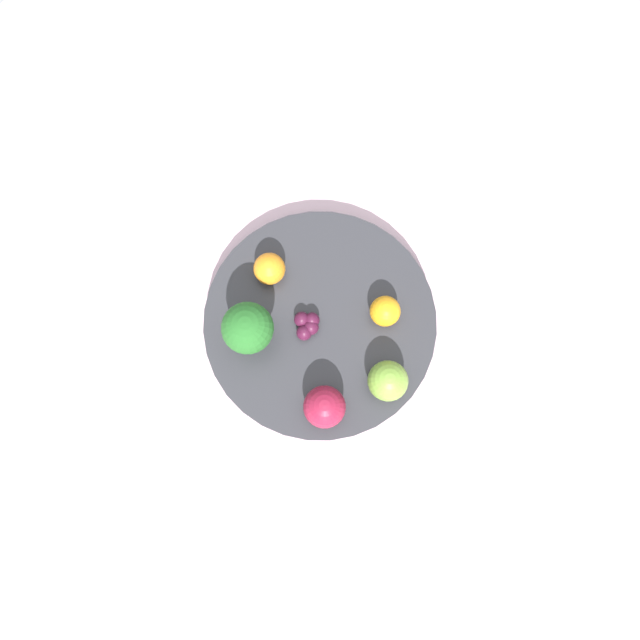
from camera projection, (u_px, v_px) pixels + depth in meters
name	position (u px, v px, depth m)	size (l,w,h in m)	color
ground_plane	(320.00, 329.00, 0.75)	(6.00, 6.00, 0.00)	gray
table_surface	(320.00, 327.00, 0.74)	(1.20, 1.20, 0.02)	silver
bowl	(320.00, 324.00, 0.72)	(0.27, 0.27, 0.03)	#2D2D33
broccoli	(248.00, 328.00, 0.66)	(0.06, 0.06, 0.08)	#99C17A
apple_red	(324.00, 407.00, 0.67)	(0.05, 0.05, 0.05)	maroon
apple_green	(388.00, 381.00, 0.67)	(0.04, 0.04, 0.04)	olive
orange_front	(269.00, 269.00, 0.70)	(0.04, 0.04, 0.04)	orange
orange_back	(385.00, 311.00, 0.69)	(0.03, 0.03, 0.03)	orange
grape_cluster	(307.00, 325.00, 0.70)	(0.03, 0.03, 0.02)	#47142D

